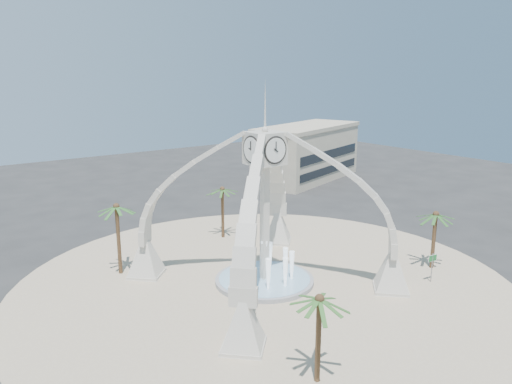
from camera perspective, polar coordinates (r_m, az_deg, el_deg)
ground at (r=41.23m, az=0.96°, el=-10.33°), size 140.00×140.00×0.00m
plaza at (r=41.21m, az=0.96°, el=-10.30°), size 40.00×40.00×0.06m
clock_tower at (r=39.05m, az=1.00°, el=-1.59°), size 17.94×17.94×16.30m
fountain at (r=41.11m, az=0.97°, el=-9.97°), size 8.00×8.00×3.62m
building_ne at (r=79.43m, az=5.86°, el=4.53°), size 21.87×14.17×8.60m
palm_east at (r=45.20m, az=19.87°, el=-2.49°), size 3.86×3.86×5.55m
palm_west at (r=42.62m, az=-15.67°, el=-1.73°), size 4.22×4.22×6.57m
palm_north at (r=50.53m, az=-3.87°, el=0.25°), size 4.00×4.00×5.78m
palm_south at (r=27.30m, az=7.27°, el=-12.16°), size 3.55×3.55×5.61m
street_sign at (r=42.99m, az=19.51°, el=-7.53°), size 0.92×0.15×2.52m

